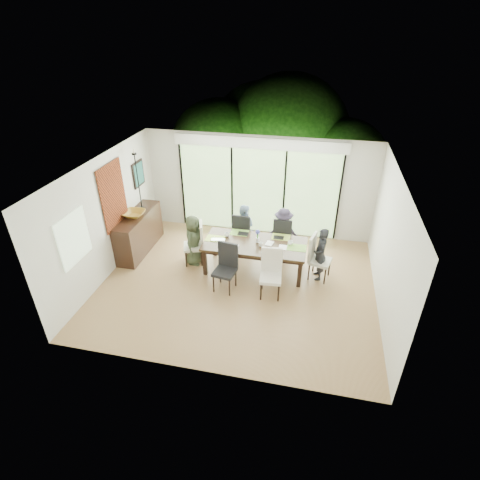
% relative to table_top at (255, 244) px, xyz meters
% --- Properties ---
extents(floor, '(6.00, 5.00, 0.01)m').
position_rel_table_top_xyz_m(floor, '(-0.27, -0.63, -0.71)').
color(floor, brown).
rests_on(floor, ground).
extents(ceiling, '(6.00, 5.00, 0.01)m').
position_rel_table_top_xyz_m(ceiling, '(-0.27, -0.63, 2.00)').
color(ceiling, white).
rests_on(ceiling, wall_back).
extents(wall_back, '(6.00, 0.02, 2.70)m').
position_rel_table_top_xyz_m(wall_back, '(-0.27, 1.88, 0.65)').
color(wall_back, beige).
rests_on(wall_back, floor).
extents(wall_front, '(6.00, 0.02, 2.70)m').
position_rel_table_top_xyz_m(wall_front, '(-0.27, -3.14, 0.65)').
color(wall_front, silver).
rests_on(wall_front, floor).
extents(wall_left, '(0.02, 5.00, 2.70)m').
position_rel_table_top_xyz_m(wall_left, '(-3.28, -0.63, 0.65)').
color(wall_left, silver).
rests_on(wall_left, floor).
extents(wall_right, '(0.02, 5.00, 2.70)m').
position_rel_table_top_xyz_m(wall_right, '(2.74, -0.63, 0.65)').
color(wall_right, beige).
rests_on(wall_right, floor).
extents(glass_doors, '(4.20, 0.02, 2.30)m').
position_rel_table_top_xyz_m(glass_doors, '(-0.27, 1.84, 0.50)').
color(glass_doors, '#598C3F').
rests_on(glass_doors, wall_back).
extents(blinds_header, '(4.40, 0.06, 0.28)m').
position_rel_table_top_xyz_m(blinds_header, '(-0.27, 1.83, 1.80)').
color(blinds_header, white).
rests_on(blinds_header, wall_back).
extents(mullion_a, '(0.05, 0.04, 2.30)m').
position_rel_table_top_xyz_m(mullion_a, '(-2.37, 1.83, 0.50)').
color(mullion_a, black).
rests_on(mullion_a, wall_back).
extents(mullion_b, '(0.05, 0.04, 2.30)m').
position_rel_table_top_xyz_m(mullion_b, '(-0.97, 1.83, 0.50)').
color(mullion_b, black).
rests_on(mullion_b, wall_back).
extents(mullion_c, '(0.05, 0.04, 2.30)m').
position_rel_table_top_xyz_m(mullion_c, '(0.43, 1.83, 0.50)').
color(mullion_c, black).
rests_on(mullion_c, wall_back).
extents(mullion_d, '(0.05, 0.04, 2.30)m').
position_rel_table_top_xyz_m(mullion_d, '(1.83, 1.83, 0.50)').
color(mullion_d, black).
rests_on(mullion_d, wall_back).
extents(side_window, '(0.02, 0.90, 1.00)m').
position_rel_table_top_xyz_m(side_window, '(-3.24, -1.83, 0.80)').
color(side_window, '#8CAD7F').
rests_on(side_window, wall_left).
extents(deck, '(6.00, 1.80, 0.10)m').
position_rel_table_top_xyz_m(deck, '(-0.27, 2.77, -0.75)').
color(deck, brown).
rests_on(deck, ground).
extents(rail_top, '(6.00, 0.08, 0.06)m').
position_rel_table_top_xyz_m(rail_top, '(-0.27, 3.57, -0.15)').
color(rail_top, '#523323').
rests_on(rail_top, deck).
extents(foliage_left, '(3.20, 3.20, 3.20)m').
position_rel_table_top_xyz_m(foliage_left, '(-2.07, 4.57, 0.74)').
color(foliage_left, '#14380F').
rests_on(foliage_left, ground).
extents(foliage_mid, '(4.00, 4.00, 4.00)m').
position_rel_table_top_xyz_m(foliage_mid, '(0.13, 5.17, 1.10)').
color(foliage_mid, '#14380F').
rests_on(foliage_mid, ground).
extents(foliage_right, '(2.80, 2.80, 2.80)m').
position_rel_table_top_xyz_m(foliage_right, '(1.93, 4.37, 0.56)').
color(foliage_right, '#14380F').
rests_on(foliage_right, ground).
extents(foliage_far, '(3.60, 3.60, 3.60)m').
position_rel_table_top_xyz_m(foliage_far, '(-0.87, 5.87, 0.92)').
color(foliage_far, '#14380F').
rests_on(foliage_far, ground).
extents(table_top, '(2.34, 1.07, 0.06)m').
position_rel_table_top_xyz_m(table_top, '(0.00, 0.00, 0.00)').
color(table_top, black).
rests_on(table_top, floor).
extents(table_apron, '(2.15, 0.88, 0.10)m').
position_rel_table_top_xyz_m(table_apron, '(0.00, 0.00, -0.09)').
color(table_apron, black).
rests_on(table_apron, floor).
extents(table_leg_fl, '(0.09, 0.09, 0.67)m').
position_rel_table_top_xyz_m(table_leg_fl, '(-1.08, -0.43, -0.37)').
color(table_leg_fl, black).
rests_on(table_leg_fl, floor).
extents(table_leg_fr, '(0.09, 0.09, 0.67)m').
position_rel_table_top_xyz_m(table_leg_fr, '(1.08, -0.43, -0.37)').
color(table_leg_fr, black).
rests_on(table_leg_fr, floor).
extents(table_leg_bl, '(0.09, 0.09, 0.67)m').
position_rel_table_top_xyz_m(table_leg_bl, '(-1.08, 0.43, -0.37)').
color(table_leg_bl, black).
rests_on(table_leg_bl, floor).
extents(table_leg_br, '(0.09, 0.09, 0.67)m').
position_rel_table_top_xyz_m(table_leg_br, '(1.08, 0.43, -0.37)').
color(table_leg_br, black).
rests_on(table_leg_br, floor).
extents(chair_left_end, '(0.57, 0.57, 1.07)m').
position_rel_table_top_xyz_m(chair_left_end, '(-1.50, 0.00, -0.17)').
color(chair_left_end, silver).
rests_on(chair_left_end, floor).
extents(chair_right_end, '(0.54, 0.54, 1.07)m').
position_rel_table_top_xyz_m(chair_right_end, '(1.50, 0.00, -0.17)').
color(chair_right_end, silver).
rests_on(chair_right_end, floor).
extents(chair_far_left, '(0.47, 0.47, 1.07)m').
position_rel_table_top_xyz_m(chair_far_left, '(-0.45, 0.85, -0.17)').
color(chair_far_left, black).
rests_on(chair_far_left, floor).
extents(chair_far_right, '(0.45, 0.45, 1.07)m').
position_rel_table_top_xyz_m(chair_far_right, '(0.55, 0.85, -0.17)').
color(chair_far_right, black).
rests_on(chair_far_right, floor).
extents(chair_near_left, '(0.51, 0.51, 1.07)m').
position_rel_table_top_xyz_m(chair_near_left, '(-0.50, -0.87, -0.17)').
color(chair_near_left, black).
rests_on(chair_near_left, floor).
extents(chair_near_right, '(0.49, 0.49, 1.07)m').
position_rel_table_top_xyz_m(chair_near_right, '(0.50, -0.87, -0.17)').
color(chair_near_right, silver).
rests_on(chair_near_right, floor).
extents(person_left_end, '(0.45, 0.63, 1.26)m').
position_rel_table_top_xyz_m(person_left_end, '(-1.48, 0.00, -0.07)').
color(person_left_end, '#39442D').
rests_on(person_left_end, floor).
extents(person_right_end, '(0.49, 0.65, 1.26)m').
position_rel_table_top_xyz_m(person_right_end, '(1.48, 0.00, -0.07)').
color(person_right_end, black).
rests_on(person_right_end, floor).
extents(person_far_left, '(0.60, 0.39, 1.26)m').
position_rel_table_top_xyz_m(person_far_left, '(-0.45, 0.83, -0.07)').
color(person_far_left, '#7A94B0').
rests_on(person_far_left, floor).
extents(person_far_right, '(0.62, 0.43, 1.26)m').
position_rel_table_top_xyz_m(person_far_right, '(0.55, 0.83, -0.07)').
color(person_far_right, '#272131').
rests_on(person_far_right, floor).
extents(placemat_left, '(0.43, 0.31, 0.01)m').
position_rel_table_top_xyz_m(placemat_left, '(-0.95, 0.00, 0.03)').
color(placemat_left, '#A5C044').
rests_on(placemat_left, table_top).
extents(placemat_right, '(0.43, 0.31, 0.01)m').
position_rel_table_top_xyz_m(placemat_right, '(0.95, 0.00, 0.03)').
color(placemat_right, '#6A9D38').
rests_on(placemat_right, table_top).
extents(placemat_far_l, '(0.43, 0.31, 0.01)m').
position_rel_table_top_xyz_m(placemat_far_l, '(-0.45, 0.40, 0.03)').
color(placemat_far_l, '#72A73B').
rests_on(placemat_far_l, table_top).
extents(placemat_far_r, '(0.43, 0.31, 0.01)m').
position_rel_table_top_xyz_m(placemat_far_r, '(0.55, 0.40, 0.03)').
color(placemat_far_r, '#95AC3D').
rests_on(placemat_far_r, table_top).
extents(placemat_paper, '(0.43, 0.31, 0.01)m').
position_rel_table_top_xyz_m(placemat_paper, '(-0.55, -0.30, 0.03)').
color(placemat_paper, white).
rests_on(placemat_paper, table_top).
extents(tablet_far_l, '(0.25, 0.18, 0.01)m').
position_rel_table_top_xyz_m(tablet_far_l, '(-0.35, 0.35, 0.04)').
color(tablet_far_l, black).
rests_on(tablet_far_l, table_top).
extents(tablet_far_r, '(0.23, 0.17, 0.01)m').
position_rel_table_top_xyz_m(tablet_far_r, '(0.50, 0.35, 0.04)').
color(tablet_far_r, black).
rests_on(tablet_far_r, table_top).
extents(papers, '(0.29, 0.21, 0.00)m').
position_rel_table_top_xyz_m(papers, '(0.70, -0.05, 0.03)').
color(papers, white).
rests_on(papers, table_top).
extents(platter_base, '(0.25, 0.25, 0.02)m').
position_rel_table_top_xyz_m(platter_base, '(-0.55, -0.30, 0.05)').
color(platter_base, white).
rests_on(platter_base, table_top).
extents(platter_snacks, '(0.20, 0.20, 0.01)m').
position_rel_table_top_xyz_m(platter_snacks, '(-0.55, -0.30, 0.06)').
color(platter_snacks, '#D14E18').
rests_on(platter_snacks, table_top).
extents(vase, '(0.08, 0.08, 0.12)m').
position_rel_table_top_xyz_m(vase, '(0.05, 0.05, 0.09)').
color(vase, silver).
rests_on(vase, table_top).
extents(hyacinth_stems, '(0.04, 0.04, 0.16)m').
position_rel_table_top_xyz_m(hyacinth_stems, '(0.05, 0.05, 0.20)').
color(hyacinth_stems, '#337226').
rests_on(hyacinth_stems, table_top).
extents(hyacinth_blooms, '(0.11, 0.11, 0.11)m').
position_rel_table_top_xyz_m(hyacinth_blooms, '(0.05, 0.05, 0.30)').
color(hyacinth_blooms, '#494CB7').
rests_on(hyacinth_blooms, table_top).
extents(laptop, '(0.35, 0.26, 0.03)m').
position_rel_table_top_xyz_m(laptop, '(-0.85, -0.10, 0.04)').
color(laptop, silver).
rests_on(laptop, table_top).
extents(cup_a, '(0.15, 0.15, 0.09)m').
position_rel_table_top_xyz_m(cup_a, '(-0.70, 0.15, 0.08)').
color(cup_a, white).
rests_on(cup_a, table_top).
extents(cup_b, '(0.11, 0.11, 0.09)m').
position_rel_table_top_xyz_m(cup_b, '(0.15, -0.10, 0.07)').
color(cup_b, white).
rests_on(cup_b, table_top).
extents(cup_c, '(0.17, 0.17, 0.09)m').
position_rel_table_top_xyz_m(cup_c, '(0.80, 0.10, 0.08)').
color(cup_c, white).
rests_on(cup_c, table_top).
extents(book, '(0.20, 0.25, 0.02)m').
position_rel_table_top_xyz_m(book, '(0.25, 0.05, 0.04)').
color(book, white).
rests_on(book, table_top).
extents(sideboard, '(0.50, 1.79, 1.01)m').
position_rel_table_top_xyz_m(sideboard, '(-3.03, 0.26, -0.20)').
color(sideboard, black).
rests_on(sideboard, floor).
extents(bowl, '(0.53, 0.53, 0.13)m').
position_rel_table_top_xyz_m(bowl, '(-3.03, 0.16, 0.37)').
color(bowl, olive).
rests_on(bowl, sideboard).
extents(candlestick_base, '(0.11, 0.11, 0.04)m').
position_rel_table_top_xyz_m(candlestick_base, '(-3.03, 0.61, 0.33)').
color(candlestick_base, black).
rests_on(candlestick_base, sideboard).
extents(candlestick_shaft, '(0.03, 0.03, 1.40)m').
position_rel_table_top_xyz_m(candlestick_shaft, '(-3.03, 0.61, 1.03)').
color(candlestick_shaft, black).
rests_on(candlestick_shaft, sideboard).
extents(candlestick_pan, '(0.11, 0.11, 0.03)m').
position_rel_table_top_xyz_m(candlestick_pan, '(-3.03, 0.61, 1.72)').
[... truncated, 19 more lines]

